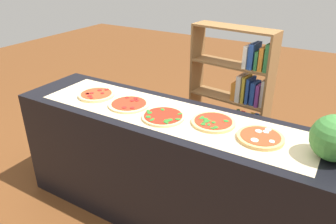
% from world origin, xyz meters
% --- Properties ---
extents(ground_plane, '(12.00, 12.00, 0.00)m').
position_xyz_m(ground_plane, '(0.00, 0.00, 0.00)').
color(ground_plane, brown).
extents(counter, '(2.39, 0.63, 0.91)m').
position_xyz_m(counter, '(0.00, 0.00, 0.45)').
color(counter, black).
rests_on(counter, ground_plane).
extents(parchment_paper, '(1.98, 0.48, 0.00)m').
position_xyz_m(parchment_paper, '(0.00, 0.00, 0.91)').
color(parchment_paper, beige).
rests_on(parchment_paper, counter).
extents(pizza_pepperoni_0, '(0.28, 0.28, 0.03)m').
position_xyz_m(pizza_pepperoni_0, '(-0.65, -0.01, 0.92)').
color(pizza_pepperoni_0, '#E5C17F').
rests_on(pizza_pepperoni_0, parchment_paper).
extents(pizza_pepperoni_1, '(0.30, 0.30, 0.02)m').
position_xyz_m(pizza_pepperoni_1, '(-0.32, -0.02, 0.92)').
color(pizza_pepperoni_1, '#E5C17F').
rests_on(pizza_pepperoni_1, parchment_paper).
extents(pizza_spinach_2, '(0.29, 0.29, 0.03)m').
position_xyz_m(pizza_spinach_2, '(-0.00, -0.06, 0.92)').
color(pizza_spinach_2, '#E5C17F').
rests_on(pizza_spinach_2, parchment_paper).
extents(pizza_spinach_3, '(0.29, 0.29, 0.03)m').
position_xyz_m(pizza_spinach_3, '(0.32, 0.04, 0.92)').
color(pizza_spinach_3, '#DBB26B').
rests_on(pizza_spinach_3, parchment_paper).
extents(pizza_mozzarella_4, '(0.28, 0.28, 0.03)m').
position_xyz_m(pizza_mozzarella_4, '(0.65, -0.01, 0.92)').
color(pizza_mozzarella_4, tan).
rests_on(pizza_mozzarella_4, parchment_paper).
extents(watermelon, '(0.25, 0.25, 0.25)m').
position_xyz_m(watermelon, '(1.03, -0.01, 1.03)').
color(watermelon, '#387A33').
rests_on(watermelon, counter).
extents(bookshelf, '(0.80, 0.31, 1.34)m').
position_xyz_m(bookshelf, '(0.17, 1.02, 0.68)').
color(bookshelf, brown).
rests_on(bookshelf, ground_plane).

